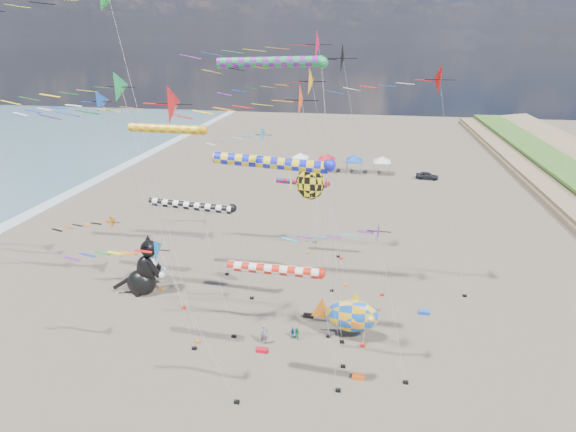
# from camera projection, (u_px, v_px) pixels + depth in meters

# --- Properties ---
(ground) EXTENTS (260.00, 260.00, 0.00)m
(ground) POSITION_uv_depth(u_px,v_px,m) (252.00, 426.00, 28.43)
(ground) COLOR brown
(ground) RESTS_ON ground
(delta_kite_0) EXTENTS (12.88, 2.77, 21.25)m
(delta_kite_0) POSITION_uv_depth(u_px,v_px,m) (440.00, 82.00, 36.34)
(delta_kite_0) COLOR #C40A04
(delta_kite_0) RESTS_ON ground
(delta_kite_1) EXTENTS (10.69, 2.24, 20.68)m
(delta_kite_1) POSITION_uv_depth(u_px,v_px,m) (294.00, 103.00, 27.12)
(delta_kite_1) COLOR #FF4820
(delta_kite_1) RESTS_ON ground
(delta_kite_2) EXTENTS (15.69, 2.55, 22.82)m
(delta_kite_2) POSITION_uv_depth(u_px,v_px,m) (329.00, 61.00, 36.15)
(delta_kite_2) COLOR black
(delta_kite_2) RESTS_ON ground
(delta_kite_3) EXTENTS (12.13, 2.22, 21.10)m
(delta_kite_3) POSITION_uv_depth(u_px,v_px,m) (103.00, 92.00, 29.06)
(delta_kite_3) COLOR green
(delta_kite_3) RESTS_ON ground
(delta_kite_4) EXTENTS (9.77, 1.63, 7.85)m
(delta_kite_4) POSITION_uv_depth(u_px,v_px,m) (105.00, 224.00, 42.42)
(delta_kite_4) COLOR orange
(delta_kite_4) RESTS_ON ground
(delta_kite_5) EXTENTS (10.96, 2.52, 20.96)m
(delta_kite_5) POSITION_uv_depth(u_px,v_px,m) (312.00, 82.00, 38.13)
(delta_kite_5) COLOR #FFA41F
(delta_kite_5) RESTS_ON ground
(delta_kite_6) EXTENTS (10.55, 1.99, 14.48)m
(delta_kite_6) POSITION_uv_depth(u_px,v_px,m) (262.00, 138.00, 47.52)
(delta_kite_6) COLOR #189ED9
(delta_kite_6) RESTS_ON ground
(delta_kite_7) EXTENTS (16.15, 2.94, 23.96)m
(delta_kite_7) POSITION_uv_depth(u_px,v_px,m) (310.00, 47.00, 42.60)
(delta_kite_7) COLOR #E71349
(delta_kite_7) RESTS_ON ground
(delta_kite_8) EXTENTS (8.75, 1.73, 12.08)m
(delta_kite_8) POSITION_uv_depth(u_px,v_px,m) (362.00, 242.00, 28.61)
(delta_kite_8) COLOR #6A218B
(delta_kite_8) RESTS_ON ground
(delta_kite_9) EXTENTS (10.61, 1.67, 11.82)m
(delta_kite_9) POSITION_uv_depth(u_px,v_px,m) (140.00, 256.00, 27.28)
(delta_kite_9) COLOR blue
(delta_kite_9) RESTS_ON ground
(delta_kite_10) EXTENTS (13.01, 2.88, 20.30)m
(delta_kite_10) POSITION_uv_depth(u_px,v_px,m) (171.00, 106.00, 30.71)
(delta_kite_10) COLOR red
(delta_kite_10) RESTS_ON ground
(delta_kite_11) EXTENTS (11.98, 1.84, 19.46)m
(delta_kite_11) POSITION_uv_depth(u_px,v_px,m) (95.00, 104.00, 35.19)
(delta_kite_11) COLOR blue
(delta_kite_11) RESTS_ON ground
(windsock_0) EXTENTS (9.47, 0.80, 9.46)m
(windsock_0) POSITION_uv_depth(u_px,v_px,m) (195.00, 206.00, 39.92)
(windsock_0) COLOR black
(windsock_0) RESTS_ON ground
(windsock_1) EXTENTS (7.74, 0.72, 9.55)m
(windsock_1) POSITION_uv_depth(u_px,v_px,m) (279.00, 271.00, 28.57)
(windsock_1) COLOR red
(windsock_1) RESTS_ON ground
(windsock_2) EXTENTS (9.98, 0.92, 15.17)m
(windsock_2) POSITION_uv_depth(u_px,v_px,m) (277.00, 163.00, 31.74)
(windsock_2) COLOR #151EDB
(windsock_2) RESTS_ON ground
(windsock_3) EXTENTS (7.18, 0.63, 8.89)m
(windsock_3) POSITION_uv_depth(u_px,v_px,m) (305.00, 183.00, 48.07)
(windsock_3) COLOR red
(windsock_3) RESTS_ON ground
(windsock_4) EXTENTS (8.96, 0.87, 15.49)m
(windsock_4) POSITION_uv_depth(u_px,v_px,m) (171.00, 130.00, 42.02)
(windsock_4) COLOR orange
(windsock_4) RESTS_ON ground
(windsock_5) EXTENTS (10.47, 0.92, 21.58)m
(windsock_5) POSITION_uv_depth(u_px,v_px,m) (275.00, 63.00, 36.85)
(windsock_5) COLOR #1B944A
(windsock_5) RESTS_ON ground
(angelfish_kite) EXTENTS (3.74, 3.02, 13.84)m
(angelfish_kite) POSITION_uv_depth(u_px,v_px,m) (308.00, 185.00, 34.57)
(angelfish_kite) COLOR yellow
(angelfish_kite) RESTS_ON ground
(cat_inflatable) EXTENTS (4.72, 3.28, 5.79)m
(cat_inflatable) POSITION_uv_depth(u_px,v_px,m) (143.00, 266.00, 42.49)
(cat_inflatable) COLOR black
(cat_inflatable) RESTS_ON ground
(fish_inflatable) EXTENTS (5.74, 2.19, 4.30)m
(fish_inflatable) POSITION_uv_depth(u_px,v_px,m) (351.00, 316.00, 36.14)
(fish_inflatable) COLOR blue
(fish_inflatable) RESTS_ON ground
(person_adult) EXTENTS (0.76, 0.65, 1.77)m
(person_adult) POSITION_uv_depth(u_px,v_px,m) (264.00, 335.00, 35.83)
(person_adult) COLOR slate
(person_adult) RESTS_ON ground
(child_green) EXTENTS (0.59, 0.49, 1.09)m
(child_green) POSITION_uv_depth(u_px,v_px,m) (297.00, 334.00, 36.44)
(child_green) COLOR #177A43
(child_green) RESTS_ON ground
(child_blue) EXTENTS (0.64, 0.54, 1.02)m
(child_blue) POSITION_uv_depth(u_px,v_px,m) (292.00, 332.00, 36.72)
(child_blue) COLOR #2561A5
(child_blue) RESTS_ON ground
(kite_bag_0) EXTENTS (0.90, 0.44, 0.30)m
(kite_bag_0) POSITION_uv_depth(u_px,v_px,m) (358.00, 377.00, 32.37)
(kite_bag_0) COLOR #FF5F15
(kite_bag_0) RESTS_ON ground
(kite_bag_1) EXTENTS (0.90, 0.44, 0.30)m
(kite_bag_1) POSITION_uv_depth(u_px,v_px,m) (424.00, 312.00, 40.04)
(kite_bag_1) COLOR blue
(kite_bag_1) RESTS_ON ground
(kite_bag_2) EXTENTS (0.90, 0.44, 0.30)m
(kite_bag_2) POSITION_uv_depth(u_px,v_px,m) (308.00, 316.00, 39.57)
(kite_bag_2) COLOR black
(kite_bag_2) RESTS_ON ground
(kite_bag_3) EXTENTS (0.90, 0.44, 0.30)m
(kite_bag_3) POSITION_uv_depth(u_px,v_px,m) (262.00, 350.00, 35.17)
(kite_bag_3) COLOR red
(kite_bag_3) RESTS_ON ground
(tent_row) EXTENTS (19.20, 4.20, 3.80)m
(tent_row) POSITION_uv_depth(u_px,v_px,m) (341.00, 155.00, 82.02)
(tent_row) COLOR white
(tent_row) RESTS_ON ground
(parked_car) EXTENTS (4.04, 2.05, 1.32)m
(parked_car) POSITION_uv_depth(u_px,v_px,m) (427.00, 176.00, 78.62)
(parked_car) COLOR #26262D
(parked_car) RESTS_ON ground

